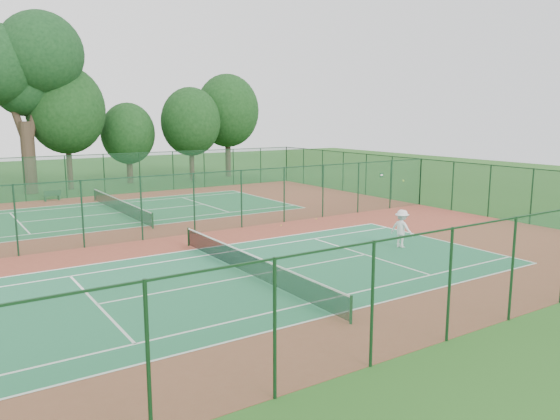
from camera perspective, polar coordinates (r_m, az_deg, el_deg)
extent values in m
plane|color=#214E18|center=(31.05, -11.46, -2.76)|extent=(120.00, 120.00, 0.00)
cube|color=brown|center=(31.05, -11.46, -2.75)|extent=(40.00, 36.00, 0.01)
cube|color=#216945|center=(23.19, -3.03, -6.88)|extent=(23.77, 10.97, 0.01)
cube|color=#1F653A|center=(39.40, -16.38, -0.27)|extent=(23.77, 10.97, 0.01)
cube|color=#184A2C|center=(47.78, -19.67, 3.39)|extent=(40.00, 0.02, 3.50)
cube|color=#123219|center=(47.63, -19.79, 5.43)|extent=(40.00, 0.05, 0.05)
cube|color=#1A4E2C|center=(15.91, 13.72, -8.55)|extent=(40.00, 0.02, 3.50)
cube|color=#13341A|center=(15.46, 13.98, -2.52)|extent=(40.00, 0.05, 0.05)
cube|color=#1B512F|center=(42.32, 14.45, 2.88)|extent=(0.02, 36.00, 3.50)
cube|color=#13361D|center=(42.15, 14.55, 5.19)|extent=(0.05, 36.00, 0.05)
cube|color=#1A4E29|center=(30.72, -11.57, 0.43)|extent=(40.00, 0.02, 3.50)
cube|color=#143822|center=(30.49, -11.68, 3.60)|extent=(40.00, 0.05, 0.05)
cylinder|color=#13351A|center=(18.09, 7.44, -10.30)|extent=(0.10, 0.10, 0.97)
cylinder|color=#13351A|center=(28.61, -9.54, -2.79)|extent=(0.10, 0.10, 0.97)
cube|color=black|center=(23.06, -3.04, -5.76)|extent=(0.02, 12.80, 0.85)
cube|color=white|center=(22.95, -3.05, -4.71)|extent=(0.04, 12.80, 0.06)
cylinder|color=#163E22|center=(33.34, -13.17, -1.10)|extent=(0.10, 0.10, 0.97)
cylinder|color=#163E22|center=(45.42, -18.79, 1.52)|extent=(0.10, 0.10, 0.97)
cube|color=black|center=(39.33, -16.41, 0.41)|extent=(0.02, 12.80, 0.85)
cube|color=silver|center=(39.26, -16.44, 1.03)|extent=(0.04, 12.80, 0.06)
imported|color=silver|center=(28.46, 12.60, -1.91)|extent=(0.98, 1.39, 1.95)
cube|color=#13371D|center=(46.48, -23.34, 1.07)|extent=(0.13, 0.36, 0.40)
cube|color=#13371D|center=(46.84, -22.12, 1.21)|extent=(0.13, 0.36, 0.40)
cube|color=#13371D|center=(46.63, -22.74, 1.41)|extent=(1.37, 0.59, 0.04)
cube|color=#13371D|center=(46.44, -22.68, 1.63)|extent=(1.32, 0.26, 0.40)
sphere|color=#BDD331|center=(33.36, 0.12, -1.61)|extent=(0.07, 0.07, 0.07)
sphere|color=gold|center=(35.53, 3.81, -0.91)|extent=(0.07, 0.07, 0.07)
sphere|color=#C2DC33|center=(31.40, -8.42, -2.45)|extent=(0.06, 0.06, 0.06)
cylinder|color=#36291D|center=(51.48, -24.78, 4.97)|extent=(1.13, 1.13, 6.16)
cylinder|color=#36291D|center=(51.54, -26.23, 10.02)|extent=(2.09, 0.62, 6.12)
cylinder|color=#36291D|center=(51.31, -24.11, 10.53)|extent=(1.95, 0.57, 6.65)
sphere|color=black|center=(51.66, -23.72, 14.78)|extent=(6.98, 6.98, 6.98)
sphere|color=black|center=(52.26, -25.19, 11.78)|extent=(5.34, 5.34, 5.34)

